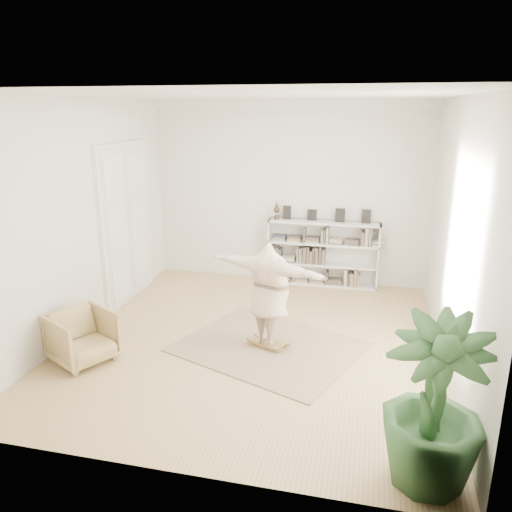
{
  "coord_description": "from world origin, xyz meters",
  "views": [
    {
      "loc": [
        1.63,
        -6.8,
        3.43
      ],
      "look_at": [
        -0.06,
        0.4,
        1.24
      ],
      "focal_mm": 35.0,
      "sensor_mm": 36.0,
      "label": 1
    }
  ],
  "objects": [
    {
      "name": "room_shell",
      "position": [
        0.0,
        2.94,
        3.51
      ],
      "size": [
        6.0,
        6.0,
        6.0
      ],
      "color": "silver",
      "rests_on": "floor"
    },
    {
      "name": "bookshelf",
      "position": [
        0.74,
        2.82,
        0.64
      ],
      "size": [
        2.2,
        0.35,
        1.64
      ],
      "color": "silver",
      "rests_on": "floor"
    },
    {
      "name": "armchair",
      "position": [
        -2.19,
        -1.17,
        0.36
      ],
      "size": [
        1.07,
        1.06,
        0.73
      ],
      "primitive_type": "imported",
      "rotation": [
        0.0,
        0.0,
        1.08
      ],
      "color": "tan",
      "rests_on": "floor"
    },
    {
      "name": "floor",
      "position": [
        0.0,
        0.0,
        0.0
      ],
      "size": [
        6.0,
        6.0,
        0.0
      ],
      "primitive_type": "plane",
      "color": "tan",
      "rests_on": "ground"
    },
    {
      "name": "houseplant",
      "position": [
        2.3,
        -2.55,
        0.84
      ],
      "size": [
        1.15,
        1.15,
        1.68
      ],
      "primitive_type": "imported",
      "rotation": [
        0.0,
        0.0,
        -0.26
      ],
      "color": "#2E572B",
      "rests_on": "floor"
    },
    {
      "name": "rocker_board",
      "position": [
        0.27,
        -0.18,
        0.06
      ],
      "size": [
        0.52,
        0.42,
        0.1
      ],
      "rotation": [
        0.0,
        0.0,
        -0.38
      ],
      "color": "olive",
      "rests_on": "rug"
    },
    {
      "name": "rug",
      "position": [
        0.27,
        -0.18,
        0.01
      ],
      "size": [
        3.06,
        2.78,
        0.02
      ],
      "primitive_type": "cube",
      "rotation": [
        0.0,
        0.0,
        -0.38
      ],
      "color": "tan",
      "rests_on": "floor"
    },
    {
      "name": "doors",
      "position": [
        -2.7,
        1.3,
        1.4
      ],
      "size": [
        0.09,
        1.78,
        2.92
      ],
      "color": "white",
      "rests_on": "floor"
    },
    {
      "name": "person",
      "position": [
        0.27,
        -0.18,
        0.89
      ],
      "size": [
        1.95,
        1.18,
        1.54
      ],
      "primitive_type": "imported",
      "rotation": [
        0.0,
        0.0,
        2.76
      ],
      "color": "beige",
      "rests_on": "rocker_board"
    }
  ]
}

